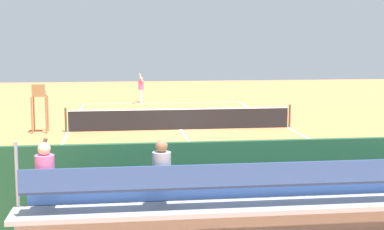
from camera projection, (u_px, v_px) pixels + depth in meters
The scene contains 12 objects.
ground_plane at pixel (181, 130), 25.61m from camera, with size 60.00×60.00×0.00m, color #D17542.
court_line_markings at pixel (181, 129), 25.64m from camera, with size 10.10×22.20×0.01m.
tennis_net at pixel (181, 119), 25.54m from camera, with size 10.30×0.10×1.07m.
backdrop_wall at pixel (254, 188), 11.72m from camera, with size 18.00×0.16×2.00m, color #1E4C2D.
bleacher_stand at pixel (268, 210), 10.40m from camera, with size 9.06×2.40×2.48m.
umpire_chair at pixel (39, 103), 24.58m from camera, with size 0.67×0.67×2.14m.
courtside_bench at pixel (361, 194), 12.83m from camera, with size 1.80×0.40×0.93m.
equipment_bag at pixel (271, 216), 12.48m from camera, with size 0.90×0.36×0.36m, color #334C8C.
tennis_player at pixel (141, 87), 36.43m from camera, with size 0.39×0.54×1.93m.
tennis_racket at pixel (130, 103), 36.29m from camera, with size 0.56×0.45×0.03m.
tennis_ball_near at pixel (180, 104), 35.68m from camera, with size 0.07×0.07×0.07m, color #CCDB33.
line_judge at pixel (43, 181), 12.25m from camera, with size 0.38×0.54×1.93m.
Camera 1 is at (2.76, 25.15, 4.06)m, focal length 52.82 mm.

